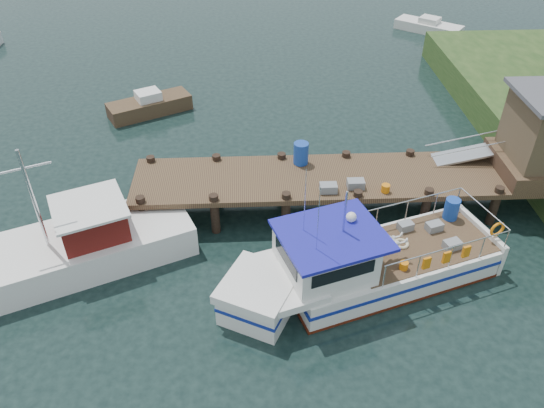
{
  "coord_description": "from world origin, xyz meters",
  "views": [
    {
      "loc": [
        -1.68,
        -16.04,
        12.23
      ],
      "look_at": [
        -1.0,
        -1.5,
        1.3
      ],
      "focal_mm": 35.0,
      "sensor_mm": 36.0,
      "label": 1
    }
  ],
  "objects_px": {
    "work_boat": "(67,249)",
    "moored_rowboat": "(150,105)",
    "lobster_boat": "(357,266)",
    "moored_b": "(429,26)",
    "dock": "(478,152)"
  },
  "relations": [
    {
      "from": "moored_rowboat",
      "to": "moored_b",
      "type": "height_order",
      "value": "moored_rowboat"
    },
    {
      "from": "lobster_boat",
      "to": "moored_rowboat",
      "type": "height_order",
      "value": "lobster_boat"
    },
    {
      "from": "lobster_boat",
      "to": "moored_b",
      "type": "height_order",
      "value": "lobster_boat"
    },
    {
      "from": "lobster_boat",
      "to": "work_boat",
      "type": "bearing_deg",
      "value": 153.7
    },
    {
      "from": "moored_rowboat",
      "to": "moored_b",
      "type": "distance_m",
      "value": 20.5
    },
    {
      "from": "work_boat",
      "to": "moored_b",
      "type": "height_order",
      "value": "work_boat"
    },
    {
      "from": "moored_b",
      "to": "moored_rowboat",
      "type": "bearing_deg",
      "value": -142.94
    },
    {
      "from": "moored_rowboat",
      "to": "lobster_boat",
      "type": "bearing_deg",
      "value": -54.14
    },
    {
      "from": "dock",
      "to": "moored_rowboat",
      "type": "height_order",
      "value": "dock"
    },
    {
      "from": "work_boat",
      "to": "moored_rowboat",
      "type": "height_order",
      "value": "work_boat"
    },
    {
      "from": "moored_b",
      "to": "work_boat",
      "type": "bearing_deg",
      "value": -125.59
    },
    {
      "from": "moored_rowboat",
      "to": "moored_b",
      "type": "bearing_deg",
      "value": 35.26
    },
    {
      "from": "dock",
      "to": "lobster_boat",
      "type": "xyz_separation_m",
      "value": [
        -4.98,
        -4.19,
        -1.42
      ]
    },
    {
      "from": "dock",
      "to": "moored_b",
      "type": "distance_m",
      "value": 19.75
    },
    {
      "from": "dock",
      "to": "moored_rowboat",
      "type": "relative_size",
      "value": 3.96
    }
  ]
}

